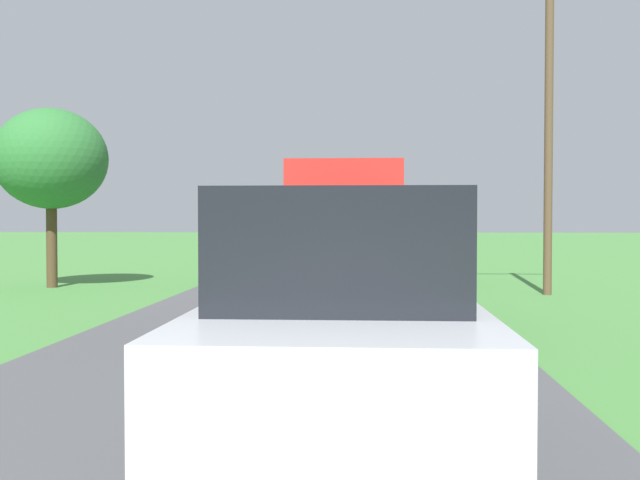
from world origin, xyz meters
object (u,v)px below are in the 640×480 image
object	(u,v)px
following_car	(343,330)
roadside_tree_near_left	(51,159)
utility_pole_roadside	(549,119)
banana_truck_near	(344,239)
banana_truck_far	(352,230)

from	to	relation	value
following_car	roadside_tree_near_left	bearing A→B (deg)	119.57
utility_pole_roadside	roadside_tree_near_left	xyz separation A→B (m)	(-12.66, 1.15, -0.82)
banana_truck_near	utility_pole_roadside	xyz separation A→B (m)	(4.72, 5.39, 2.74)
utility_pole_roadside	roadside_tree_near_left	size ratio (longest dim) A/B	1.63
roadside_tree_near_left	following_car	size ratio (longest dim) A/B	1.16
banana_truck_far	utility_pole_roadside	size ratio (longest dim) A/B	0.75
banana_truck_near	banana_truck_far	bearing A→B (deg)	90.43
roadside_tree_near_left	following_car	xyz separation A→B (m)	(8.19, -14.43, -2.32)
banana_truck_near	utility_pole_roadside	size ratio (longest dim) A/B	0.75
banana_truck_far	roadside_tree_near_left	distance (m)	8.93
banana_truck_near	roadside_tree_near_left	xyz separation A→B (m)	(-7.94, 6.53, 1.93)
utility_pole_roadside	roadside_tree_near_left	distance (m)	12.74
banana_truck_far	utility_pole_roadside	xyz separation A→B (m)	(4.80, -4.92, 2.73)
banana_truck_near	utility_pole_roadside	world-z (taller)	utility_pole_roadside
banana_truck_near	banana_truck_far	size ratio (longest dim) A/B	1.00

